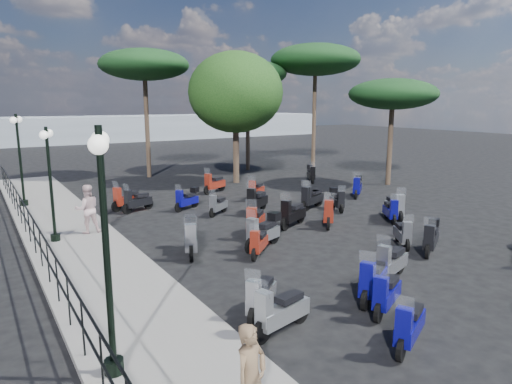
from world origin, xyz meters
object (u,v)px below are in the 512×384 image
scooter_3 (263,232)px  pine_3 (393,94)px  woman (251,378)px  broadleaf_tree (236,93)px  scooter_17 (214,184)px  scooter_20 (328,213)px  scooter_10 (218,206)px  scooter_2 (191,238)px  scooter_30 (386,294)px  scooter_31 (313,198)px  pedestrian_far (87,209)px  scooter_6 (409,327)px  pine_1 (315,60)px  scooter_21 (391,211)px  lamp_post_0 (106,238)px  scooter_19 (403,234)px  scooter_14 (431,238)px  scooter_7 (372,281)px  scooter_16 (257,201)px  scooter_26 (395,207)px  scooter_28 (357,187)px  scooter_11 (187,199)px  scooter_0 (280,312)px  scooter_8 (259,243)px  scooter_9 (255,222)px  lamp_post_2 (20,154)px  pine_2 (144,65)px  scooter_13 (391,263)px  scooter_22 (311,199)px  scooter_15 (292,214)px  scooter_5 (137,201)px  scooter_4 (127,199)px  scooter_23 (256,191)px  lamp_post_1 (50,177)px  scooter_1 (260,297)px  scooter_27 (337,200)px

scooter_3 → pine_3: (12.58, 6.00, 4.59)m
woman → broadleaf_tree: broadleaf_tree is taller
scooter_17 → scooter_20: scooter_20 is taller
scooter_10 → broadleaf_tree: (4.62, 6.49, 4.84)m
broadleaf_tree → scooter_2: bearing=-126.0°
scooter_30 → pine_3: (12.77, 11.41, 4.69)m
scooter_17 → scooter_31: (2.12, -5.57, -0.01)m
pedestrian_far → scooter_6: bearing=110.0°
scooter_2 → pine_1: pine_1 is taller
scooter_20 → broadleaf_tree: size_ratio=0.19×
woman → scooter_2: (2.59, 7.83, -0.40)m
scooter_21 → scooter_20: bearing=15.0°
lamp_post_0 → scooter_19: size_ratio=3.20×
scooter_14 → scooter_10: bearing=-7.2°
scooter_2 → scooter_6: (1.28, -7.38, -0.10)m
scooter_7 → scooter_14: bearing=-99.4°
scooter_16 → scooter_3: bearing=115.7°
scooter_26 → scooter_28: scooter_26 is taller
scooter_11 → pine_3: pine_3 is taller
scooter_0 → scooter_17: (5.66, 14.07, 0.01)m
scooter_8 → scooter_28: 10.38m
lamp_post_0 → scooter_9: (6.68, 6.07, -2.05)m
lamp_post_2 → scooter_28: size_ratio=2.91×
scooter_20 → scooter_19: bearing=137.2°
scooter_7 → scooter_21: scooter_7 is taller
scooter_10 → lamp_post_2: bearing=15.0°
scooter_17 → pine_2: (-1.14, 6.89, 6.45)m
scooter_20 → scooter_6: bearing=99.7°
scooter_19 → scooter_21: 3.22m
scooter_20 → woman: bearing=84.4°
scooter_19 → scooter_26: scooter_26 is taller
scooter_28 → scooter_6: bearing=98.5°
pedestrian_far → scooter_13: (5.93, -8.53, -0.53)m
scooter_22 → scooter_14: bearing=151.5°
scooter_9 → scooter_16: scooter_16 is taller
lamp_post_2 → scooter_15: (8.36, -8.91, -1.97)m
scooter_5 → scooter_8: (1.34, -7.78, -0.05)m
scooter_15 → scooter_2: bearing=75.3°
scooter_20 → scooter_4: bearing=-9.2°
scooter_14 → scooter_30: (-4.44, -2.18, -0.05)m
scooter_14 → pine_3: pine_3 is taller
scooter_4 → scooter_20: size_ratio=1.12×
scooter_9 → scooter_16: 3.40m
scooter_15 → scooter_30: scooter_15 is taller
pine_2 → scooter_23: bearing=-77.4°
lamp_post_1 → woman: 11.25m
scooter_5 → pine_3: 15.25m
scooter_1 → scooter_10: 9.52m
scooter_17 → pine_2: bearing=-16.1°
scooter_5 → scooter_27: 8.79m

